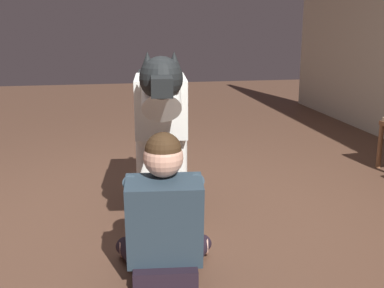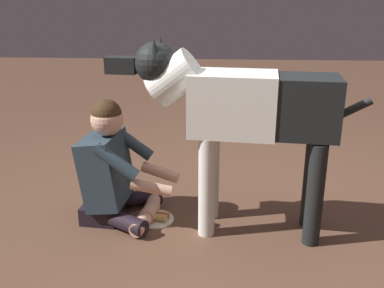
{
  "view_description": "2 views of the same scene",
  "coord_description": "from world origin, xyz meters",
  "views": [
    {
      "loc": [
        3.31,
        -0.31,
        1.38
      ],
      "look_at": [
        0.53,
        0.2,
        0.65
      ],
      "focal_mm": 44.99,
      "sensor_mm": 36.0,
      "label": 1
    },
    {
      "loc": [
        0.23,
        2.61,
        1.46
      ],
      "look_at": [
        0.39,
        -0.04,
        0.54
      ],
      "focal_mm": 40.64,
      "sensor_mm": 36.0,
      "label": 2
    }
  ],
  "objects": [
    {
      "name": "ground_plane",
      "position": [
        0.0,
        0.0,
        0.0
      ],
      "size": [
        15.23,
        15.23,
        0.0
      ],
      "primitive_type": "plane",
      "color": "brown"
    },
    {
      "name": "person_sitting_on_floor",
      "position": [
        0.91,
        -0.02,
        0.34
      ],
      "size": [
        0.66,
        0.58,
        0.83
      ],
      "color": "black",
      "rests_on": "ground"
    },
    {
      "name": "large_dog",
      "position": [
        0.08,
        0.07,
        0.79
      ],
      "size": [
        1.57,
        0.41,
        1.22
      ],
      "color": "silver",
      "rests_on": "ground"
    },
    {
      "name": "hot_dog_on_plate",
      "position": [
        0.64,
        0.01,
        0.02
      ],
      "size": [
        0.26,
        0.26,
        0.06
      ],
      "color": "white",
      "rests_on": "ground"
    }
  ]
}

